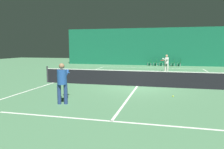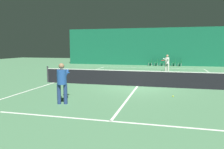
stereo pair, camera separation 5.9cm
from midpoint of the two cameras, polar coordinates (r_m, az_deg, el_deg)
ground_plane at (r=13.14m, az=6.48°, el=-3.05°), size 60.00×60.00×0.00m
backdrop_curtain at (r=28.33m, az=10.60°, el=7.13°), size 23.00×0.12×4.73m
court_line_baseline_far at (r=24.89m, az=10.01°, el=1.71°), size 11.00×0.10×0.00m
court_line_service_far at (r=19.44m, az=8.91°, el=0.23°), size 8.25×0.10×0.00m
court_line_service_near at (r=7.03m, az=-0.39°, el=-12.10°), size 8.25×0.10×0.00m
court_line_sideline_left at (r=14.86m, az=-15.06°, el=-2.06°), size 0.10×23.80×0.00m
court_line_centre at (r=13.14m, az=6.48°, el=-3.04°), size 0.10×12.80×0.00m
tennis_net at (r=13.06m, az=6.52°, el=-0.85°), size 12.00×0.10×1.07m
player_near at (r=9.12m, az=-13.05°, el=-1.49°), size 0.72×1.40×1.68m
player_far at (r=21.02m, az=13.93°, el=3.21°), size 0.85×1.36×1.62m
courtside_chair_0 at (r=27.86m, az=9.83°, el=3.29°), size 0.44×0.44×0.84m
courtside_chair_1 at (r=27.82m, az=11.30°, el=3.25°), size 0.44×0.44×0.84m
courtside_chair_2 at (r=27.80m, az=12.76°, el=3.21°), size 0.44×0.44×0.84m
courtside_chair_3 at (r=27.79m, az=14.23°, el=3.16°), size 0.44×0.44×0.84m
courtside_chair_4 at (r=27.81m, az=15.70°, el=3.12°), size 0.44×0.44×0.84m
courtside_chair_5 at (r=27.84m, az=17.17°, el=3.07°), size 0.44×0.44×0.84m
tennis_ball at (r=10.68m, az=15.49°, el=-5.47°), size 0.07×0.07×0.07m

